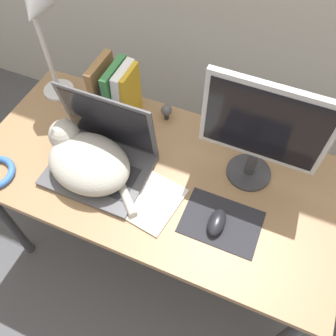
# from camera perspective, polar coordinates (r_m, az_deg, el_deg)

# --- Properties ---
(ground_plane) EXTENTS (12.00, 12.00, 0.00)m
(ground_plane) POSITION_cam_1_polar(r_m,az_deg,el_deg) (1.87, -5.67, -21.19)
(ground_plane) COLOR #4C4C51
(desk) EXTENTS (1.36, 0.66, 0.72)m
(desk) POSITION_cam_1_polar(r_m,az_deg,el_deg) (1.38, -1.78, -2.35)
(desk) COLOR #93704C
(desk) RESTS_ON ground_plane
(laptop) EXTENTS (0.36, 0.28, 0.29)m
(laptop) POSITION_cam_1_polar(r_m,az_deg,el_deg) (1.31, -10.60, 1.92)
(laptop) COLOR #4C4C51
(laptop) RESTS_ON desk
(cat) EXTENTS (0.42, 0.29, 0.16)m
(cat) POSITION_cam_1_polar(r_m,az_deg,el_deg) (1.29, -13.00, 1.32)
(cat) COLOR #B2ADA3
(cat) RESTS_ON desk
(external_monitor) EXTENTS (0.40, 0.16, 0.42)m
(external_monitor) POSITION_cam_1_polar(r_m,az_deg,el_deg) (1.16, 14.87, 5.74)
(external_monitor) COLOR #333338
(external_monitor) RESTS_ON desk
(mousepad) EXTENTS (0.26, 0.19, 0.00)m
(mousepad) POSITION_cam_1_polar(r_m,az_deg,el_deg) (1.22, 8.55, -8.55)
(mousepad) COLOR #232328
(mousepad) RESTS_ON desk
(computer_mouse) EXTENTS (0.06, 0.10, 0.04)m
(computer_mouse) POSITION_cam_1_polar(r_m,az_deg,el_deg) (1.20, 7.84, -8.63)
(computer_mouse) COLOR black
(computer_mouse) RESTS_ON mousepad
(book_row) EXTENTS (0.15, 0.17, 0.24)m
(book_row) POSITION_cam_1_polar(r_m,az_deg,el_deg) (1.43, -8.30, 12.07)
(book_row) COLOR olive
(book_row) RESTS_ON desk
(desk_lamp) EXTENTS (0.17, 0.17, 0.49)m
(desk_lamp) POSITION_cam_1_polar(r_m,az_deg,el_deg) (1.42, -19.82, 20.11)
(desk_lamp) COLOR silver
(desk_lamp) RESTS_ON desk
(notepad) EXTENTS (0.24, 0.24, 0.01)m
(notepad) POSITION_cam_1_polar(r_m,az_deg,el_deg) (1.25, -3.29, -4.96)
(notepad) COLOR silver
(notepad) RESTS_ON desk
(webcam) EXTENTS (0.05, 0.05, 0.07)m
(webcam) POSITION_cam_1_polar(r_m,az_deg,el_deg) (1.44, -0.24, 9.18)
(webcam) COLOR #232328
(webcam) RESTS_ON desk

